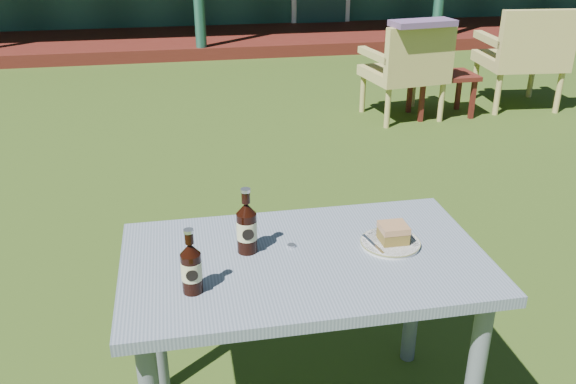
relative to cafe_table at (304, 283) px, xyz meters
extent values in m
plane|color=#334916|center=(0.00, 1.60, -0.62)|extent=(80.00, 80.00, 0.00)
cube|color=#4D1912|center=(0.00, 7.20, -0.54)|extent=(15.00, 1.80, 0.16)
cube|color=slate|center=(0.00, 0.00, 0.08)|extent=(1.20, 0.70, 0.04)
cylinder|color=slate|center=(0.52, -0.27, -0.28)|extent=(0.06, 0.06, 0.68)
cylinder|color=slate|center=(-0.52, 0.27, -0.28)|extent=(0.06, 0.06, 0.68)
cylinder|color=slate|center=(0.52, 0.27, -0.28)|extent=(0.06, 0.06, 0.68)
cylinder|color=silver|center=(0.30, 0.02, 0.11)|extent=(0.20, 0.20, 0.01)
cylinder|color=olive|center=(0.30, 0.02, 0.11)|extent=(0.20, 0.20, 0.00)
cube|color=brown|center=(0.31, 0.02, 0.14)|extent=(0.09, 0.08, 0.04)
cube|color=#A07147|center=(0.31, 0.02, 0.17)|extent=(0.09, 0.09, 0.02)
cube|color=silver|center=(0.24, 0.01, 0.12)|extent=(0.04, 0.14, 0.00)
cylinder|color=black|center=(-0.18, 0.07, 0.17)|extent=(0.07, 0.07, 0.14)
cone|color=black|center=(-0.18, 0.07, 0.26)|extent=(0.07, 0.07, 0.04)
cylinder|color=black|center=(-0.18, 0.07, 0.30)|extent=(0.03, 0.03, 0.04)
cylinder|color=silver|center=(-0.18, 0.07, 0.33)|extent=(0.03, 0.03, 0.01)
cylinder|color=beige|center=(-0.18, 0.07, 0.18)|extent=(0.07, 0.07, 0.06)
cylinder|color=black|center=(-0.18, 0.04, 0.18)|extent=(0.04, 0.00, 0.04)
cylinder|color=black|center=(-0.37, -0.14, 0.17)|extent=(0.06, 0.06, 0.13)
cone|color=black|center=(-0.37, -0.14, 0.25)|extent=(0.06, 0.06, 0.04)
cylinder|color=black|center=(-0.37, -0.14, 0.28)|extent=(0.03, 0.03, 0.04)
cylinder|color=silver|center=(-0.37, -0.14, 0.31)|extent=(0.03, 0.03, 0.01)
cylinder|color=beige|center=(-0.37, -0.14, 0.18)|extent=(0.06, 0.06, 0.06)
cylinder|color=black|center=(-0.37, -0.17, 0.18)|extent=(0.04, 0.00, 0.04)
cylinder|color=silver|center=(-0.03, 0.07, 0.11)|extent=(0.03, 0.03, 0.01)
cube|color=tan|center=(1.69, 3.56, -0.21)|extent=(0.73, 0.70, 0.09)
cube|color=tan|center=(1.73, 3.30, 0.05)|extent=(0.66, 0.18, 0.43)
cube|color=tan|center=(1.98, 3.62, -0.02)|extent=(0.15, 0.57, 0.06)
cube|color=tan|center=(1.41, 3.54, -0.02)|extent=(0.15, 0.57, 0.06)
cylinder|color=tan|center=(1.93, 3.85, -0.44)|extent=(0.05, 0.05, 0.36)
cylinder|color=tan|center=(1.39, 3.77, -0.44)|extent=(0.05, 0.05, 0.36)
cylinder|color=tan|center=(2.00, 3.35, -0.44)|extent=(0.05, 0.05, 0.36)
cylinder|color=tan|center=(1.46, 3.27, -0.44)|extent=(0.05, 0.05, 0.36)
cube|color=tan|center=(2.93, 3.70, -0.17)|extent=(0.77, 0.73, 0.10)
cube|color=tan|center=(2.91, 3.41, 0.11)|extent=(0.72, 0.15, 0.47)
cube|color=tan|center=(3.25, 3.69, 0.04)|extent=(0.13, 0.63, 0.07)
cube|color=tan|center=(2.62, 3.75, 0.04)|extent=(0.13, 0.63, 0.07)
cylinder|color=tan|center=(3.26, 3.95, -0.42)|extent=(0.06, 0.06, 0.40)
cylinder|color=tan|center=(2.66, 4.00, -0.42)|extent=(0.06, 0.06, 0.40)
cylinder|color=tan|center=(3.21, 3.39, -0.42)|extent=(0.06, 0.06, 0.40)
cylinder|color=tan|center=(2.61, 3.44, -0.42)|extent=(0.06, 0.06, 0.40)
cube|color=#61466E|center=(1.73, 3.30, 0.29)|extent=(0.58, 0.32, 0.05)
cube|color=#4D1912|center=(2.07, 3.53, -0.24)|extent=(0.60, 0.40, 0.04)
cube|color=#4D1912|center=(1.82, 3.38, -0.44)|extent=(0.04, 0.04, 0.36)
cube|color=#4D1912|center=(2.32, 3.38, -0.44)|extent=(0.04, 0.04, 0.36)
cube|color=#4D1912|center=(1.82, 3.68, -0.44)|extent=(0.04, 0.04, 0.36)
cube|color=#4D1912|center=(2.32, 3.68, -0.44)|extent=(0.04, 0.04, 0.36)
camera|label=1|loc=(-0.38, -1.70, 1.13)|focal=38.00mm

